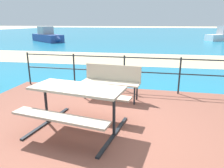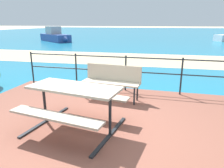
% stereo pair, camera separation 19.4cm
% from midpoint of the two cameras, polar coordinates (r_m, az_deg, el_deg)
% --- Properties ---
extents(ground_plane, '(240.00, 240.00, 0.00)m').
position_cam_midpoint_polar(ground_plane, '(3.81, -4.13, -13.46)').
color(ground_plane, beige).
extents(patio_paving, '(6.40, 5.20, 0.06)m').
position_cam_midpoint_polar(patio_paving, '(3.80, -4.14, -13.07)').
color(patio_paving, brown).
rests_on(patio_paving, ground).
extents(sea_water, '(90.00, 90.00, 0.01)m').
position_cam_midpoint_polar(sea_water, '(43.22, 11.21, 13.51)').
color(sea_water, teal).
rests_on(sea_water, ground).
extents(beach_strip, '(54.12, 6.13, 0.01)m').
position_cam_midpoint_polar(beach_strip, '(11.51, 7.29, 6.75)').
color(beach_strip, tan).
rests_on(beach_strip, ground).
extents(picnic_table, '(1.77, 1.59, 0.79)m').
position_cam_midpoint_polar(picnic_table, '(3.67, -10.90, -3.71)').
color(picnic_table, tan).
rests_on(picnic_table, patio_paving).
extents(park_bench, '(1.45, 0.55, 0.84)m').
position_cam_midpoint_polar(park_bench, '(5.15, -1.20, 1.44)').
color(park_bench, '#BCAD93').
rests_on(park_bench, patio_paving).
extents(railing_fence, '(5.94, 0.04, 0.98)m').
position_cam_midpoint_polar(railing_fence, '(5.79, 2.39, 4.30)').
color(railing_fence, '#1E2328').
rests_on(railing_fence, patio_paving).
extents(boat_mid, '(4.72, 3.94, 1.54)m').
position_cam_midpoint_polar(boat_mid, '(23.42, -17.41, 12.28)').
color(boat_mid, '#2D478C').
rests_on(boat_mid, sea_water).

